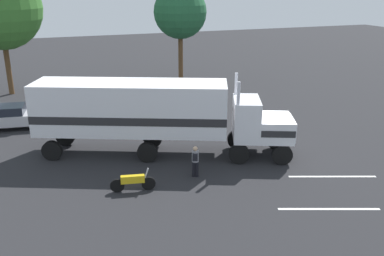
{
  "coord_description": "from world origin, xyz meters",
  "views": [
    {
      "loc": [
        -11.88,
        -18.86,
        9.26
      ],
      "look_at": [
        -4.29,
        1.63,
        1.6
      ],
      "focal_mm": 39.02,
      "sensor_mm": 36.0,
      "label": 1
    }
  ],
  "objects_px": {
    "person_bystander": "(195,160)",
    "tree_left": "(180,12)",
    "motorcycle": "(133,182)",
    "semi_truck": "(151,112)",
    "parked_car": "(11,117)",
    "tree_center": "(0,8)"
  },
  "relations": [
    {
      "from": "semi_truck",
      "to": "tree_center",
      "type": "distance_m",
      "value": 19.73
    },
    {
      "from": "tree_center",
      "to": "motorcycle",
      "type": "bearing_deg",
      "value": -74.39
    },
    {
      "from": "semi_truck",
      "to": "parked_car",
      "type": "height_order",
      "value": "semi_truck"
    },
    {
      "from": "person_bystander",
      "to": "motorcycle",
      "type": "bearing_deg",
      "value": -172.74
    },
    {
      "from": "semi_truck",
      "to": "parked_car",
      "type": "relative_size",
      "value": 3.04
    },
    {
      "from": "parked_car",
      "to": "tree_left",
      "type": "relative_size",
      "value": 0.51
    },
    {
      "from": "parked_car",
      "to": "motorcycle",
      "type": "height_order",
      "value": "parked_car"
    },
    {
      "from": "motorcycle",
      "to": "tree_left",
      "type": "xyz_separation_m",
      "value": [
        9.43,
        20.71,
        6.12
      ]
    },
    {
      "from": "motorcycle",
      "to": "semi_truck",
      "type": "bearing_deg",
      "value": 63.44
    },
    {
      "from": "semi_truck",
      "to": "parked_car",
      "type": "distance_m",
      "value": 10.9
    },
    {
      "from": "person_bystander",
      "to": "tree_left",
      "type": "bearing_deg",
      "value": 73.08
    },
    {
      "from": "person_bystander",
      "to": "tree_center",
      "type": "height_order",
      "value": "tree_center"
    },
    {
      "from": "person_bystander",
      "to": "tree_left",
      "type": "relative_size",
      "value": 0.18
    },
    {
      "from": "motorcycle",
      "to": "tree_left",
      "type": "relative_size",
      "value": 0.23
    },
    {
      "from": "person_bystander",
      "to": "parked_car",
      "type": "height_order",
      "value": "person_bystander"
    },
    {
      "from": "parked_car",
      "to": "tree_left",
      "type": "xyz_separation_m",
      "value": [
        15.06,
        9.11,
        5.8
      ]
    },
    {
      "from": "motorcycle",
      "to": "person_bystander",
      "type": "bearing_deg",
      "value": 7.26
    },
    {
      "from": "tree_left",
      "to": "tree_center",
      "type": "relative_size",
      "value": 0.86
    },
    {
      "from": "tree_left",
      "to": "tree_center",
      "type": "height_order",
      "value": "tree_center"
    },
    {
      "from": "semi_truck",
      "to": "person_bystander",
      "type": "bearing_deg",
      "value": -71.02
    },
    {
      "from": "semi_truck",
      "to": "person_bystander",
      "type": "distance_m",
      "value": 4.15
    },
    {
      "from": "semi_truck",
      "to": "person_bystander",
      "type": "xyz_separation_m",
      "value": [
        1.24,
        -3.61,
        -1.63
      ]
    }
  ]
}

